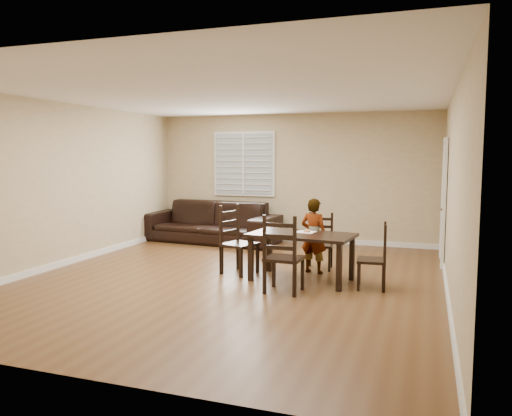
# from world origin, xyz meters

# --- Properties ---
(ground) EXTENTS (7.00, 7.00, 0.00)m
(ground) POSITION_xyz_m (0.00, 0.00, 0.00)
(ground) COLOR brown
(ground) RESTS_ON ground
(room) EXTENTS (6.04, 7.04, 2.72)m
(room) POSITION_xyz_m (0.04, 0.18, 1.81)
(room) COLOR #C8B387
(room) RESTS_ON ground
(dining_table) EXTENTS (1.57, 1.00, 0.70)m
(dining_table) POSITION_xyz_m (0.99, 0.25, 0.61)
(dining_table) COLOR black
(dining_table) RESTS_ON ground
(chair_near) EXTENTS (0.44, 0.41, 0.90)m
(chair_near) POSITION_xyz_m (1.07, 1.19, 0.41)
(chair_near) COLOR black
(chair_near) RESTS_ON ground
(chair_far) EXTENTS (0.49, 0.46, 1.06)m
(chair_far) POSITION_xyz_m (0.91, -0.55, 0.48)
(chair_far) COLOR black
(chair_far) RESTS_ON ground
(chair_left) EXTENTS (0.57, 0.59, 1.06)m
(chair_left) POSITION_xyz_m (-0.15, 0.41, 0.48)
(chair_left) COLOR black
(chair_left) RESTS_ON ground
(chair_right) EXTENTS (0.42, 0.45, 0.92)m
(chair_right) POSITION_xyz_m (2.11, 0.15, 0.42)
(chair_right) COLOR black
(chair_right) RESTS_ON ground
(child) EXTENTS (0.48, 0.37, 1.17)m
(child) POSITION_xyz_m (1.05, 0.79, 0.59)
(child) COLOR gray
(child) RESTS_ON ground
(napkin) EXTENTS (0.30, 0.30, 0.00)m
(napkin) POSITION_xyz_m (1.01, 0.42, 0.70)
(napkin) COLOR beige
(napkin) RESTS_ON dining_table
(donut) EXTENTS (0.10, 0.10, 0.04)m
(donut) POSITION_xyz_m (1.02, 0.42, 0.72)
(donut) COLOR #C58247
(donut) RESTS_ON napkin
(sofa) EXTENTS (3.00, 1.39, 0.85)m
(sofa) POSITION_xyz_m (-1.65, 2.88, 0.42)
(sofa) COLOR black
(sofa) RESTS_ON ground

